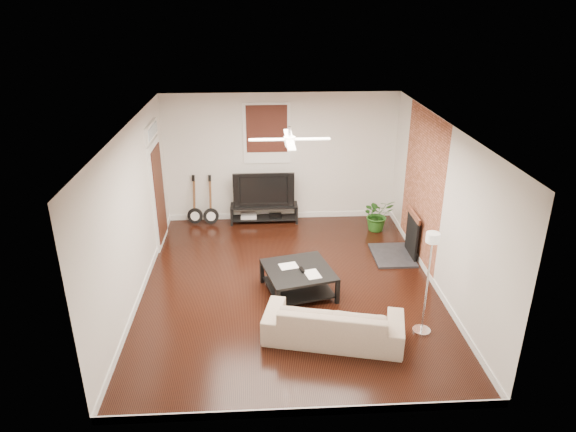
# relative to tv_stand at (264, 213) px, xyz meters

# --- Properties ---
(room) EXTENTS (5.01, 6.01, 2.81)m
(room) POSITION_rel_tv_stand_xyz_m (0.39, -2.78, 1.19)
(room) COLOR black
(room) RESTS_ON ground
(brick_accent) EXTENTS (0.02, 2.20, 2.80)m
(brick_accent) POSITION_rel_tv_stand_xyz_m (2.88, -1.78, 1.19)
(brick_accent) COLOR brown
(brick_accent) RESTS_ON floor
(fireplace) EXTENTS (0.80, 1.10, 0.92)m
(fireplace) POSITION_rel_tv_stand_xyz_m (2.59, -1.78, 0.25)
(fireplace) COLOR black
(fireplace) RESTS_ON floor
(window_back) EXTENTS (1.00, 0.06, 1.30)m
(window_back) POSITION_rel_tv_stand_xyz_m (0.09, 0.19, 1.74)
(window_back) COLOR #3A1310
(window_back) RESTS_ON wall_back
(door_left) EXTENTS (0.08, 1.00, 2.50)m
(door_left) POSITION_rel_tv_stand_xyz_m (-2.07, -0.88, 1.04)
(door_left) COLOR white
(door_left) RESTS_ON wall_left
(tv_stand) EXTENTS (1.47, 0.39, 0.41)m
(tv_stand) POSITION_rel_tv_stand_xyz_m (0.00, 0.00, 0.00)
(tv_stand) COLOR black
(tv_stand) RESTS_ON floor
(tv) EXTENTS (1.31, 0.17, 0.76)m
(tv) POSITION_rel_tv_stand_xyz_m (0.00, 0.02, 0.58)
(tv) COLOR black
(tv) RESTS_ON tv_stand
(coffee_table) EXTENTS (1.29, 1.29, 0.45)m
(coffee_table) POSITION_rel_tv_stand_xyz_m (0.53, -2.98, 0.02)
(coffee_table) COLOR black
(coffee_table) RESTS_ON floor
(sofa) EXTENTS (2.12, 1.22, 0.58)m
(sofa) POSITION_rel_tv_stand_xyz_m (0.94, -4.29, 0.09)
(sofa) COLOR tan
(sofa) RESTS_ON floor
(floor_lamp) EXTENTS (0.32, 0.32, 1.63)m
(floor_lamp) POSITION_rel_tv_stand_xyz_m (2.29, -4.19, 0.61)
(floor_lamp) COLOR white
(floor_lamp) RESTS_ON floor
(potted_plant) EXTENTS (0.74, 0.68, 0.71)m
(potted_plant) POSITION_rel_tv_stand_xyz_m (2.40, -0.56, 0.15)
(potted_plant) COLOR #235919
(potted_plant) RESTS_ON floor
(guitar_left) EXTENTS (0.37, 0.29, 1.09)m
(guitar_left) POSITION_rel_tv_stand_xyz_m (-1.51, -0.03, 0.34)
(guitar_left) COLOR black
(guitar_left) RESTS_ON floor
(guitar_right) EXTENTS (0.35, 0.26, 1.09)m
(guitar_right) POSITION_rel_tv_stand_xyz_m (-1.16, -0.06, 0.34)
(guitar_right) COLOR black
(guitar_right) RESTS_ON floor
(ceiling_fan) EXTENTS (1.24, 1.24, 0.32)m
(ceiling_fan) POSITION_rel_tv_stand_xyz_m (0.39, -2.78, 2.39)
(ceiling_fan) COLOR white
(ceiling_fan) RESTS_ON ceiling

